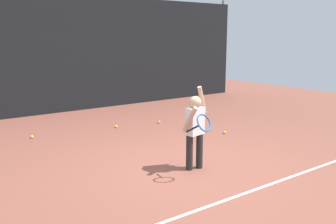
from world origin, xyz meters
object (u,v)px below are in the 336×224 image
object	(u,v)px
tennis_ball_4	(32,137)
tennis_ball_5	(225,132)
tennis_player	(195,126)
tennis_ball_3	(159,122)
tennis_ball_2	(116,126)

from	to	relation	value
tennis_ball_4	tennis_ball_5	xyz separation A→B (m)	(3.58, -2.16, 0.00)
tennis_ball_4	tennis_ball_5	size ratio (longest dim) A/B	1.00
tennis_ball_5	tennis_player	bearing A→B (deg)	-146.40
tennis_ball_5	tennis_ball_3	bearing A→B (deg)	109.23
tennis_ball_2	tennis_ball_4	distance (m)	1.91
tennis_ball_3	tennis_ball_5	world-z (taller)	same
tennis_ball_3	tennis_ball_2	bearing A→B (deg)	168.81
tennis_player	tennis_ball_2	distance (m)	3.34
tennis_player	tennis_ball_3	size ratio (longest dim) A/B	20.46
tennis_player	tennis_ball_4	distance (m)	3.89
tennis_ball_2	tennis_ball_5	distance (m)	2.55
tennis_ball_4	tennis_ball_5	world-z (taller)	same
tennis_player	tennis_ball_5	bearing A→B (deg)	24.03
tennis_ball_4	tennis_ball_5	bearing A→B (deg)	-31.14
tennis_ball_3	tennis_ball_4	xyz separation A→B (m)	(-2.98, 0.46, 0.00)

